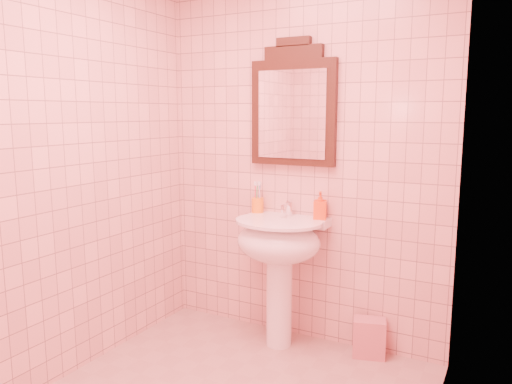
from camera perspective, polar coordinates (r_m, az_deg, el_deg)
The scene contains 7 objects.
back_wall at distance 3.37m, azimuth 5.21°, elevation 3.87°, with size 2.00×0.02×2.50m, color beige.
pedestal_sink at distance 3.29m, azimuth 2.64°, elevation -6.65°, with size 0.58×0.58×0.86m.
faucet at distance 3.35m, azimuth 3.67°, elevation -1.83°, with size 0.04×0.16×0.11m.
mirror at distance 3.35m, azimuth 4.25°, elevation 9.65°, with size 0.60×0.06×0.83m.
toothbrush_cup at distance 3.47m, azimuth 0.19°, elevation -1.48°, with size 0.08×0.08×0.19m.
soap_dispenser at distance 3.28m, azimuth 7.35°, elevation -1.54°, with size 0.08×0.08×0.18m, color #DE4612.
towel at distance 3.41m, azimuth 12.81°, elevation -15.93°, with size 0.20×0.14×0.25m, color #C27472.
Camera 1 is at (1.30, -2.00, 1.55)m, focal length 35.00 mm.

